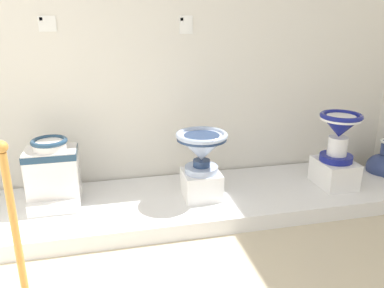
{
  "coord_description": "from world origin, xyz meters",
  "views": [
    {
      "loc": [
        1.3,
        -0.44,
        1.55
      ],
      "look_at": [
        1.95,
        2.38,
        0.58
      ],
      "focal_mm": 35.68,
      "sensor_mm": 36.0,
      "label": 1
    }
  ],
  "objects_px": {
    "stanchion_post_near_left": "(20,259)",
    "antique_toilet_tall_cobalt": "(52,166)",
    "decorative_vase_companion": "(383,167)",
    "info_placard_first": "(47,24)",
    "info_placard_second": "(186,25)",
    "plinth_block_central_ornate": "(201,184)",
    "antique_toilet_rightmost": "(340,130)",
    "antique_toilet_central_ornate": "(202,147)",
    "plinth_block_tall_cobalt": "(56,198)",
    "plinth_block_rightmost": "(334,173)"
  },
  "relations": [
    {
      "from": "plinth_block_rightmost",
      "to": "info_placard_second",
      "type": "relative_size",
      "value": 2.47
    },
    {
      "from": "antique_toilet_tall_cobalt",
      "to": "plinth_block_central_ornate",
      "type": "bearing_deg",
      "value": -6.34
    },
    {
      "from": "antique_toilet_rightmost",
      "to": "info_placard_second",
      "type": "bearing_deg",
      "value": 155.38
    },
    {
      "from": "plinth_block_tall_cobalt",
      "to": "antique_toilet_rightmost",
      "type": "height_order",
      "value": "antique_toilet_rightmost"
    },
    {
      "from": "plinth_block_rightmost",
      "to": "info_placard_first",
      "type": "bearing_deg",
      "value": 166.56
    },
    {
      "from": "antique_toilet_rightmost",
      "to": "info_placard_second",
      "type": "height_order",
      "value": "info_placard_second"
    },
    {
      "from": "antique_toilet_central_ornate",
      "to": "stanchion_post_near_left",
      "type": "height_order",
      "value": "stanchion_post_near_left"
    },
    {
      "from": "stanchion_post_near_left",
      "to": "antique_toilet_tall_cobalt",
      "type": "bearing_deg",
      "value": 86.08
    },
    {
      "from": "plinth_block_central_ornate",
      "to": "decorative_vase_companion",
      "type": "height_order",
      "value": "decorative_vase_companion"
    },
    {
      "from": "antique_toilet_tall_cobalt",
      "to": "stanchion_post_near_left",
      "type": "distance_m",
      "value": 1.01
    },
    {
      "from": "antique_toilet_rightmost",
      "to": "stanchion_post_near_left",
      "type": "xyz_separation_m",
      "value": [
        -2.42,
        -0.84,
        -0.32
      ]
    },
    {
      "from": "plinth_block_tall_cobalt",
      "to": "stanchion_post_near_left",
      "type": "distance_m",
      "value": 1.01
    },
    {
      "from": "info_placard_second",
      "to": "decorative_vase_companion",
      "type": "height_order",
      "value": "info_placard_second"
    },
    {
      "from": "antique_toilet_rightmost",
      "to": "stanchion_post_near_left",
      "type": "height_order",
      "value": "stanchion_post_near_left"
    },
    {
      "from": "antique_toilet_central_ornate",
      "to": "plinth_block_rightmost",
      "type": "bearing_deg",
      "value": -1.62
    },
    {
      "from": "plinth_block_rightmost",
      "to": "decorative_vase_companion",
      "type": "distance_m",
      "value": 0.67
    },
    {
      "from": "info_placard_second",
      "to": "stanchion_post_near_left",
      "type": "bearing_deg",
      "value": -131.03
    },
    {
      "from": "antique_toilet_tall_cobalt",
      "to": "info_placard_second",
      "type": "bearing_deg",
      "value": 18.91
    },
    {
      "from": "plinth_block_tall_cobalt",
      "to": "decorative_vase_companion",
      "type": "relative_size",
      "value": 0.89
    },
    {
      "from": "plinth_block_rightmost",
      "to": "antique_toilet_rightmost",
      "type": "distance_m",
      "value": 0.39
    },
    {
      "from": "info_placard_second",
      "to": "info_placard_first",
      "type": "bearing_deg",
      "value": -180.0
    },
    {
      "from": "stanchion_post_near_left",
      "to": "plinth_block_central_ornate",
      "type": "bearing_deg",
      "value": 35.52
    },
    {
      "from": "antique_toilet_tall_cobalt",
      "to": "info_placard_second",
      "type": "xyz_separation_m",
      "value": [
        1.14,
        0.39,
        1.03
      ]
    },
    {
      "from": "info_placard_second",
      "to": "decorative_vase_companion",
      "type": "bearing_deg",
      "value": -11.86
    },
    {
      "from": "antique_toilet_tall_cobalt",
      "to": "info_placard_first",
      "type": "height_order",
      "value": "info_placard_first"
    },
    {
      "from": "plinth_block_central_ornate",
      "to": "plinth_block_rightmost",
      "type": "xyz_separation_m",
      "value": [
        1.2,
        -0.03,
        0.0
      ]
    },
    {
      "from": "plinth_block_central_ornate",
      "to": "antique_toilet_central_ornate",
      "type": "distance_m",
      "value": 0.33
    },
    {
      "from": "plinth_block_tall_cobalt",
      "to": "antique_toilet_rightmost",
      "type": "xyz_separation_m",
      "value": [
        2.35,
        -0.16,
        0.46
      ]
    },
    {
      "from": "info_placard_second",
      "to": "plinth_block_central_ornate",
      "type": "bearing_deg",
      "value": -88.76
    },
    {
      "from": "plinth_block_tall_cobalt",
      "to": "stanchion_post_near_left",
      "type": "height_order",
      "value": "stanchion_post_near_left"
    },
    {
      "from": "decorative_vase_companion",
      "to": "antique_toilet_central_ornate",
      "type": "bearing_deg",
      "value": -175.9
    },
    {
      "from": "plinth_block_central_ornate",
      "to": "plinth_block_rightmost",
      "type": "relative_size",
      "value": 0.82
    },
    {
      "from": "plinth_block_tall_cobalt",
      "to": "info_placard_first",
      "type": "relative_size",
      "value": 2.97
    },
    {
      "from": "antique_toilet_tall_cobalt",
      "to": "decorative_vase_companion",
      "type": "xyz_separation_m",
      "value": [
        2.99,
        0.0,
        -0.28
      ]
    },
    {
      "from": "info_placard_second",
      "to": "stanchion_post_near_left",
      "type": "height_order",
      "value": "info_placard_second"
    },
    {
      "from": "decorative_vase_companion",
      "to": "stanchion_post_near_left",
      "type": "height_order",
      "value": "stanchion_post_near_left"
    },
    {
      "from": "plinth_block_rightmost",
      "to": "info_placard_first",
      "type": "distance_m",
      "value": 2.69
    },
    {
      "from": "info_placard_second",
      "to": "antique_toilet_rightmost",
      "type": "bearing_deg",
      "value": -24.62
    },
    {
      "from": "decorative_vase_companion",
      "to": "info_placard_first",
      "type": "bearing_deg",
      "value": 172.52
    },
    {
      "from": "antique_toilet_tall_cobalt",
      "to": "plinth_block_central_ornate",
      "type": "height_order",
      "value": "antique_toilet_tall_cobalt"
    },
    {
      "from": "decorative_vase_companion",
      "to": "stanchion_post_near_left",
      "type": "bearing_deg",
      "value": -161.83
    },
    {
      "from": "info_placard_first",
      "to": "plinth_block_central_ornate",
      "type": "bearing_deg",
      "value": -24.9
    },
    {
      "from": "plinth_block_rightmost",
      "to": "stanchion_post_near_left",
      "type": "relative_size",
      "value": 0.37
    },
    {
      "from": "antique_toilet_tall_cobalt",
      "to": "info_placard_second",
      "type": "distance_m",
      "value": 1.59
    },
    {
      "from": "plinth_block_tall_cobalt",
      "to": "antique_toilet_tall_cobalt",
      "type": "bearing_deg",
      "value": -116.57
    },
    {
      "from": "plinth_block_tall_cobalt",
      "to": "stanchion_post_near_left",
      "type": "xyz_separation_m",
      "value": [
        -0.07,
        -1.0,
        0.14
      ]
    },
    {
      "from": "plinth_block_tall_cobalt",
      "to": "plinth_block_rightmost",
      "type": "distance_m",
      "value": 2.36
    },
    {
      "from": "antique_toilet_rightmost",
      "to": "info_placard_first",
      "type": "distance_m",
      "value": 2.54
    },
    {
      "from": "antique_toilet_tall_cobalt",
      "to": "antique_toilet_rightmost",
      "type": "height_order",
      "value": "antique_toilet_rightmost"
    },
    {
      "from": "plinth_block_rightmost",
      "to": "decorative_vase_companion",
      "type": "height_order",
      "value": "decorative_vase_companion"
    }
  ]
}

